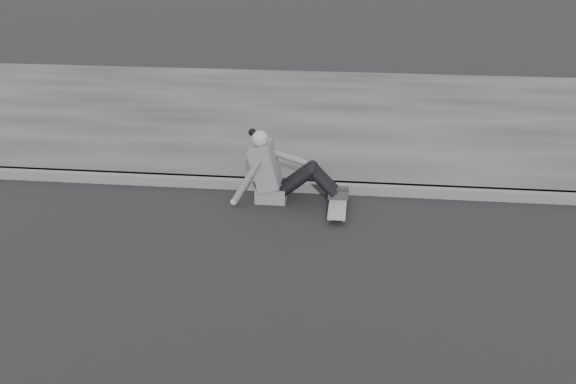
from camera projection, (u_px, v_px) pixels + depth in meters
name	position (u px, v px, depth m)	size (l,w,h in m)	color
ground	(241.00, 305.00, 5.63)	(80.00, 80.00, 0.00)	black
curb	(278.00, 185.00, 7.95)	(24.00, 0.16, 0.12)	#525252
sidewalk	(301.00, 115.00, 10.71)	(24.00, 6.00, 0.12)	#353535
skateboard	(338.00, 206.00, 7.36)	(0.20, 0.78, 0.09)	gray
seated_woman	(277.00, 172.00, 7.54)	(1.38, 0.46, 0.88)	#59595C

